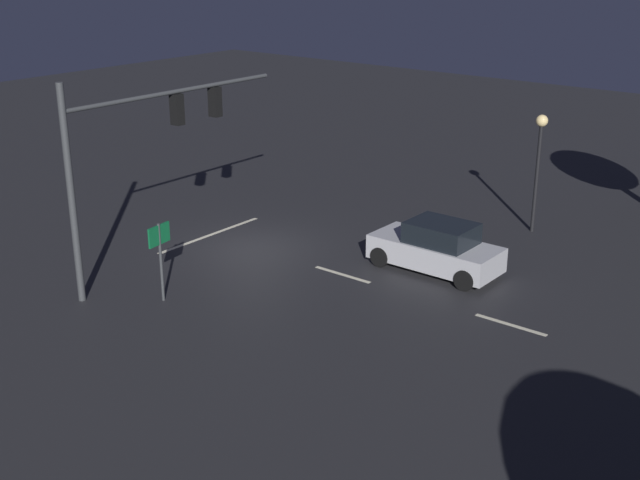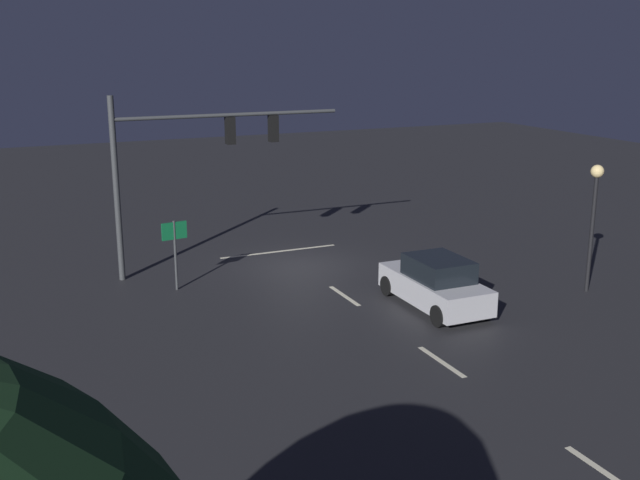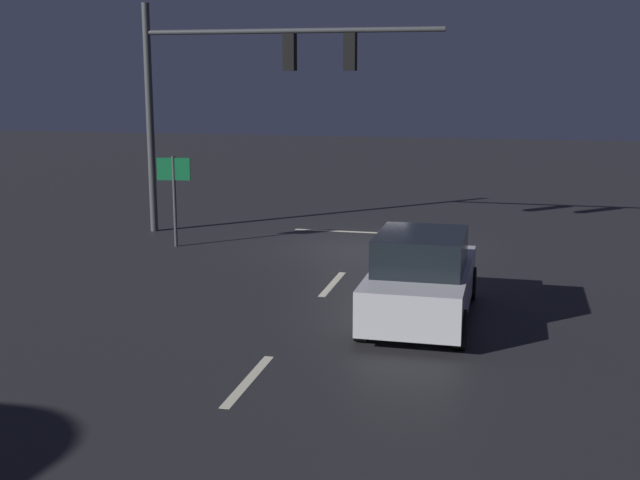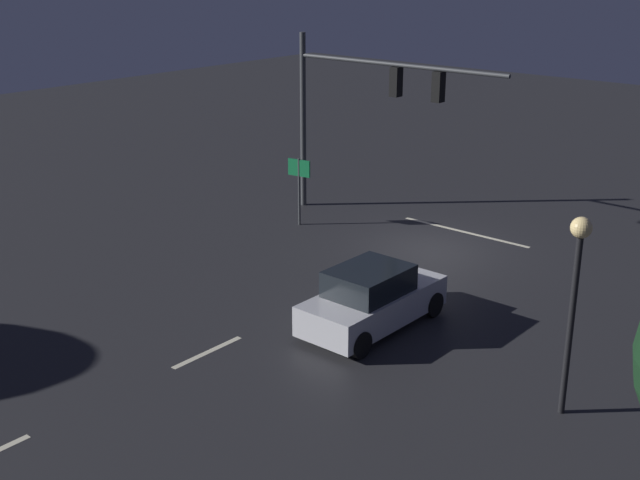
{
  "view_description": "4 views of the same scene",
  "coord_description": "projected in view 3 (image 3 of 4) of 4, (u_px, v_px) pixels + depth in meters",
  "views": [
    {
      "loc": [
        19.98,
        19.05,
        10.31
      ],
      "look_at": [
        0.84,
        3.73,
        1.38
      ],
      "focal_mm": 46.47,
      "sensor_mm": 36.0,
      "label": 1
    },
    {
      "loc": [
        10.82,
        26.1,
        8.43
      ],
      "look_at": [
        0.66,
        3.45,
        1.9
      ],
      "focal_mm": 42.9,
      "sensor_mm": 36.0,
      "label": 2
    },
    {
      "loc": [
        -3.74,
        21.13,
        4.56
      ],
      "look_at": [
        -0.12,
        5.74,
        1.35
      ],
      "focal_mm": 45.59,
      "sensor_mm": 36.0,
      "label": 3
    },
    {
      "loc": [
        -14.0,
        22.11,
        9.37
      ],
      "look_at": [
        0.26,
        5.42,
        1.66
      ],
      "focal_mm": 46.29,
      "sensor_mm": 36.0,
      "label": 4
    }
  ],
  "objects": [
    {
      "name": "ground_plane",
      "position": [
        364.0,
        248.0,
        21.9
      ],
      "size": [
        80.0,
        80.0,
        0.0
      ],
      "primitive_type": "plane",
      "color": "#232326"
    },
    {
      "name": "traffic_signal_assembly",
      "position": [
        240.0,
        77.0,
        22.78
      ],
      "size": [
        8.58,
        0.47,
        6.59
      ],
      "color": "#383A3D",
      "rests_on": "ground_plane"
    },
    {
      "name": "lane_dash_far",
      "position": [
        333.0,
        284.0,
        18.09
      ],
      "size": [
        0.16,
        2.2,
        0.01
      ],
      "primitive_type": "cube",
      "rotation": [
        0.0,
        0.0,
        1.57
      ],
      "color": "beige",
      "rests_on": "ground_plane"
    },
    {
      "name": "lane_dash_mid",
      "position": [
        248.0,
        380.0,
        12.36
      ],
      "size": [
        0.16,
        2.2,
        0.01
      ],
      "primitive_type": "cube",
      "rotation": [
        0.0,
        0.0,
        1.57
      ],
      "color": "beige",
      "rests_on": "ground_plane"
    },
    {
      "name": "stop_bar",
      "position": [
        377.0,
        233.0,
        23.96
      ],
      "size": [
        5.0,
        0.16,
        0.01
      ],
      "primitive_type": "cube",
      "color": "beige",
      "rests_on": "ground_plane"
    },
    {
      "name": "car_approaching",
      "position": [
        421.0,
        278.0,
        15.34
      ],
      "size": [
        1.92,
        4.38,
        1.7
      ],
      "color": "#B7B7BC",
      "rests_on": "ground_plane"
    },
    {
      "name": "route_sign",
      "position": [
        174.0,
        182.0,
        21.73
      ],
      "size": [
        0.9,
        0.19,
        2.46
      ],
      "color": "#383A3D",
      "rests_on": "ground_plane"
    }
  ]
}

